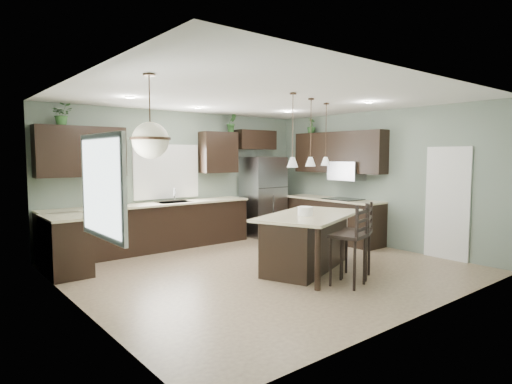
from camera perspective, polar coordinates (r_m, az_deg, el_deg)
The scene contains 32 objects.
ground at distance 7.25m, azimuth 1.40°, elevation -10.15°, with size 6.00×6.00×0.00m, color #9E8466.
pantry_door at distance 8.46m, azimuth 24.16°, elevation -1.38°, with size 0.04×0.82×2.04m, color white.
window_back at distance 9.07m, azimuth -11.85°, elevation 2.69°, with size 1.35×0.02×1.00m, color white.
window_left at distance 4.80m, azimuth -19.97°, elevation 0.66°, with size 0.02×1.10×1.00m, color white.
left_return_cabs at distance 7.40m, azimuth -24.03°, elevation -6.68°, with size 0.60×0.90×0.90m, color black.
left_return_countertop at distance 7.33m, azimuth -24.00°, elevation -3.06°, with size 0.66×0.96×0.04m, color beige.
back_lower_cabs at distance 8.73m, azimuth -13.50°, elevation -4.69°, with size 4.20×0.60×0.90m, color black.
back_countertop at distance 8.64m, azimuth -13.50°, elevation -1.63°, with size 4.20×0.66×0.04m, color beige.
sink_inset at distance 8.84m, azimuth -10.87°, elevation -1.34°, with size 0.70×0.45×0.01m, color gray.
faucet at distance 8.80m, azimuth -10.80°, elevation -0.42°, with size 0.02×0.02×0.28m, color silver.
back_upper_left at distance 8.26m, azimuth -22.29°, elevation 5.01°, with size 1.55×0.34×0.90m, color black.
back_upper_right at distance 9.54m, azimuth -5.02°, elevation 5.28°, with size 0.85×0.34×0.90m, color black.
fridge_header at distance 10.17m, azimuth -0.09°, elevation 6.96°, with size 1.05×0.34×0.45m, color black.
right_lower_cabs at distance 9.64m, azimuth 10.29°, elevation -3.73°, with size 0.60×2.35×0.90m, color black.
right_countertop at distance 9.57m, azimuth 10.25°, elevation -0.96°, with size 0.66×2.35×0.04m, color beige.
cooktop at distance 9.39m, azimuth 11.53°, elevation -0.93°, with size 0.58×0.75×0.02m, color black.
wall_oven_front at distance 9.24m, azimuth 10.35°, elevation -4.11°, with size 0.01×0.72×0.60m, color gray.
right_upper_cabs at distance 9.64m, azimuth 10.93°, elevation 5.21°, with size 0.34×2.35×0.90m, color black.
microwave at distance 9.43m, azimuth 11.98°, elevation 2.77°, with size 0.40×0.75×0.40m, color gray.
refrigerator at distance 10.06m, azimuth 0.94°, elevation -0.57°, with size 0.90×0.74×1.85m, color #94949C.
kitchen_island at distance 7.13m, azimuth 7.16°, elevation -6.61°, with size 2.07×1.18×0.92m, color black.
serving_dish at distance 6.86m, azimuth 6.58°, elevation -2.55°, with size 0.24×0.24×0.14m, color white.
bar_stool_left at distance 6.33m, azimuth 12.15°, elevation -6.91°, with size 0.44×0.44×1.20m, color black.
bar_stool_center at distance 6.78m, azimuth 13.21°, elevation -6.27°, with size 0.43×0.43×1.17m, color black.
pendant_left at distance 6.36m, azimuth 4.92°, elevation 8.21°, with size 0.17×0.17×1.10m, color silver, non-canonical shape.
pendant_center at distance 7.00m, azimuth 7.32°, elevation 7.88°, with size 0.17×0.17×1.10m, color silver, non-canonical shape.
pendant_right at distance 7.65m, azimuth 9.31°, elevation 7.59°, with size 0.17×0.17×1.10m, color white, non-canonical shape.
chandelier at distance 5.05m, azimuth -13.97°, elevation 9.76°, with size 0.46×0.46×0.96m, color #EEE8C2, non-canonical shape.
plant_back_left at distance 8.18m, azimuth -24.44°, elevation 9.40°, with size 0.33×0.29×0.37m, color #295525.
plant_back_right at distance 9.74m, azimuth -3.26°, elevation 9.17°, with size 0.23×0.19×0.42m, color #2C5927.
plant_right_wall at distance 10.17m, azimuth 7.39°, elevation 8.77°, with size 0.20×0.20×0.35m, color #234B21.
room_shell at distance 7.00m, azimuth 1.43°, elevation 3.40°, with size 6.00×6.00×6.00m.
Camera 1 is at (-4.55, -5.32, 1.88)m, focal length 30.00 mm.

